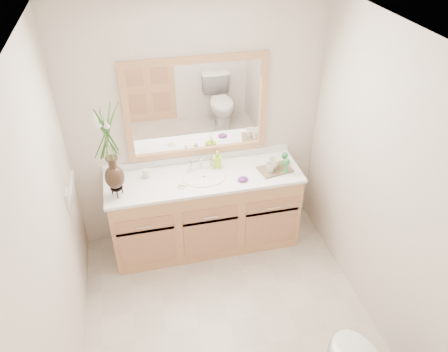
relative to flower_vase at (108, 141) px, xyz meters
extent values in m
plane|color=beige|center=(0.80, -0.90, -1.38)|extent=(2.60, 2.60, 0.00)
cube|color=white|center=(0.80, -0.90, 1.02)|extent=(2.40, 2.60, 0.02)
cube|color=silver|center=(0.80, 0.40, -0.18)|extent=(2.40, 0.02, 2.40)
cube|color=silver|center=(-0.40, -0.90, -0.18)|extent=(0.02, 2.60, 2.40)
cube|color=silver|center=(2.00, -0.90, -0.18)|extent=(0.02, 2.60, 2.40)
cube|color=tan|center=(0.80, 0.11, -0.98)|extent=(1.80, 0.55, 0.80)
cube|color=white|center=(0.80, 0.11, -0.57)|extent=(1.84, 0.57, 0.03)
ellipsoid|color=white|center=(0.80, 0.09, -0.61)|extent=(0.38, 0.30, 0.12)
cylinder|color=silver|center=(0.80, 0.27, -0.50)|extent=(0.02, 0.02, 0.11)
cylinder|color=silver|center=(0.70, 0.27, -0.51)|extent=(0.02, 0.02, 0.08)
cylinder|color=silver|center=(0.90, 0.27, -0.51)|extent=(0.02, 0.02, 0.08)
cube|color=white|center=(0.80, 0.38, 0.02)|extent=(1.20, 0.01, 0.85)
cube|color=tan|center=(0.80, 0.37, 0.48)|extent=(1.32, 0.04, 0.06)
cube|color=tan|center=(0.80, 0.37, -0.43)|extent=(1.32, 0.04, 0.06)
cube|color=tan|center=(0.17, 0.37, 0.02)|extent=(0.06, 0.04, 0.85)
cube|color=tan|center=(1.43, 0.37, 0.02)|extent=(0.06, 0.04, 0.85)
cube|color=white|center=(-0.39, -0.14, -0.40)|extent=(0.02, 0.12, 0.12)
cylinder|color=black|center=(0.00, 0.00, -0.47)|extent=(0.11, 0.11, 0.01)
ellipsoid|color=black|center=(0.00, 0.00, -0.36)|extent=(0.17, 0.17, 0.22)
cylinder|color=black|center=(0.00, 0.00, -0.22)|extent=(0.07, 0.07, 0.10)
cylinder|color=#4C7A33|center=(0.00, 0.00, 0.04)|extent=(0.06, 0.06, 0.39)
cylinder|color=silver|center=(0.27, 0.22, -0.51)|extent=(0.07, 0.07, 0.08)
cylinder|color=silver|center=(0.57, 0.00, -0.55)|extent=(0.09, 0.09, 0.01)
cube|color=beige|center=(0.57, 0.00, -0.53)|extent=(0.06, 0.05, 0.02)
imported|color=#ACDE34|center=(0.95, 0.23, -0.47)|extent=(0.09, 0.09, 0.16)
ellipsoid|color=#5B2268|center=(1.13, -0.04, -0.53)|extent=(0.10, 0.09, 0.03)
cube|color=brown|center=(1.48, 0.06, -0.54)|extent=(0.34, 0.26, 0.02)
imported|color=silver|center=(1.42, 0.03, -0.49)|extent=(0.10, 0.10, 0.09)
imported|color=silver|center=(1.47, 0.08, -0.48)|extent=(0.15, 0.15, 0.11)
cylinder|color=#2A7E3C|center=(1.56, -0.01, -0.53)|extent=(0.06, 0.06, 0.01)
cylinder|color=#2A7E3C|center=(1.56, -0.01, -0.49)|extent=(0.01, 0.01, 0.09)
ellipsoid|color=#2A7E3C|center=(1.56, -0.01, -0.43)|extent=(0.06, 0.06, 0.07)
cylinder|color=#2A7E3C|center=(1.58, 0.11, -0.53)|extent=(0.06, 0.06, 0.01)
cylinder|color=#2A7E3C|center=(1.58, 0.11, -0.49)|extent=(0.01, 0.01, 0.08)
ellipsoid|color=#2A7E3C|center=(1.58, 0.11, -0.44)|extent=(0.06, 0.06, 0.07)
camera|label=1|loc=(0.22, -3.19, 1.79)|focal=35.00mm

